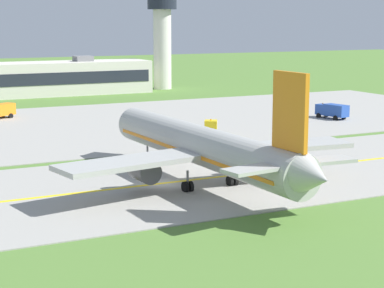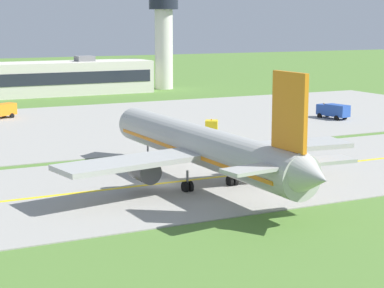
% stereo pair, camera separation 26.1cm
% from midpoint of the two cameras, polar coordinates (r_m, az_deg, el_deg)
% --- Properties ---
extents(ground_plane, '(500.00, 500.00, 0.00)m').
position_cam_midpoint_polar(ground_plane, '(71.23, -2.61, -3.38)').
color(ground_plane, '#517A33').
extents(taxiway_strip, '(240.00, 28.00, 0.10)m').
position_cam_midpoint_polar(taxiway_strip, '(71.21, -2.61, -3.34)').
color(taxiway_strip, '#9E9B93').
rests_on(taxiway_strip, ground).
extents(apron_pad, '(140.00, 52.00, 0.10)m').
position_cam_midpoint_polar(apron_pad, '(113.20, -6.57, 1.70)').
color(apron_pad, '#9E9B93').
rests_on(apron_pad, ground).
extents(taxiway_centreline, '(220.00, 0.60, 0.01)m').
position_cam_midpoint_polar(taxiway_centreline, '(71.20, -2.61, -3.30)').
color(taxiway_centreline, yellow).
rests_on(taxiway_centreline, taxiway_strip).
extents(airplane_lead, '(32.50, 39.61, 12.70)m').
position_cam_midpoint_polar(airplane_lead, '(69.57, 0.82, -0.22)').
color(airplane_lead, '#ADADA8').
rests_on(airplane_lead, ground).
extents(service_truck_baggage, '(6.57, 4.98, 2.59)m').
position_cam_midpoint_polar(service_truck_baggage, '(100.13, 0.80, 1.30)').
color(service_truck_baggage, yellow).
rests_on(service_truck_baggage, ground).
extents(service_truck_fuel, '(3.25, 6.29, 2.60)m').
position_cam_midpoint_polar(service_truck_fuel, '(120.23, 11.57, 2.78)').
color(service_truck_fuel, '#264CA5').
rests_on(service_truck_fuel, ground).
extents(terminal_building, '(50.21, 11.28, 8.68)m').
position_cam_midpoint_polar(terminal_building, '(159.14, -12.53, 5.34)').
color(terminal_building, beige).
rests_on(terminal_building, ground).
extents(control_tower, '(7.60, 7.60, 24.46)m').
position_cam_midpoint_polar(control_tower, '(170.07, -2.55, 9.62)').
color(control_tower, silver).
rests_on(control_tower, ground).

